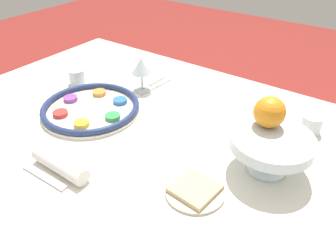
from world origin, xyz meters
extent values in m
cube|color=silver|center=(0.00, 0.00, 0.37)|extent=(1.48, 1.09, 0.74)
cylinder|color=silver|center=(-0.22, 0.00, 0.74)|extent=(0.33, 0.33, 0.01)
torus|color=navy|center=(-0.22, 0.00, 0.76)|extent=(0.33, 0.33, 0.02)
cylinder|color=#33934C|center=(-0.11, 0.00, 0.75)|extent=(0.05, 0.05, 0.01)
cylinder|color=#2D6BB7|center=(-0.17, 0.09, 0.75)|extent=(0.05, 0.05, 0.01)
cylinder|color=orange|center=(-0.27, 0.09, 0.75)|extent=(0.05, 0.05, 0.01)
cylinder|color=#844299|center=(-0.32, 0.00, 0.75)|extent=(0.05, 0.05, 0.01)
cylinder|color=red|center=(-0.27, -0.09, 0.75)|extent=(0.05, 0.05, 0.01)
cylinder|color=gold|center=(-0.17, -0.09, 0.75)|extent=(0.05, 0.05, 0.01)
cylinder|color=silver|center=(-0.18, 0.23, 0.74)|extent=(0.07, 0.07, 0.00)
cylinder|color=silver|center=(-0.18, 0.23, 0.77)|extent=(0.01, 0.01, 0.07)
cone|color=silver|center=(-0.18, 0.23, 0.84)|extent=(0.08, 0.08, 0.06)
cylinder|color=silver|center=(0.39, 0.07, 0.74)|extent=(0.11, 0.11, 0.01)
cylinder|color=silver|center=(0.39, 0.07, 0.78)|extent=(0.03, 0.03, 0.07)
cylinder|color=silver|center=(0.39, 0.07, 0.83)|extent=(0.22, 0.22, 0.03)
sphere|color=orange|center=(0.35, 0.11, 0.89)|extent=(0.08, 0.08, 0.08)
cylinder|color=beige|center=(0.27, -0.12, 0.74)|extent=(0.15, 0.15, 0.01)
cube|color=#D1B784|center=(0.27, -0.12, 0.75)|extent=(0.11, 0.11, 0.01)
cylinder|color=white|center=(-0.06, -0.26, 0.76)|extent=(0.18, 0.05, 0.05)
cylinder|color=silver|center=(-0.42, 0.12, 0.76)|extent=(0.06, 0.06, 0.06)
cylinder|color=silver|center=(0.43, 0.32, 0.76)|extent=(0.06, 0.06, 0.06)
cube|color=silver|center=(-0.18, 0.27, 0.74)|extent=(0.03, 0.17, 0.01)
cube|color=silver|center=(-0.15, 0.27, 0.74)|extent=(0.03, 0.17, 0.01)
cube|color=silver|center=(-0.07, -0.30, 0.74)|extent=(0.16, 0.02, 0.01)
camera|label=1|loc=(0.56, -0.63, 1.33)|focal=35.00mm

